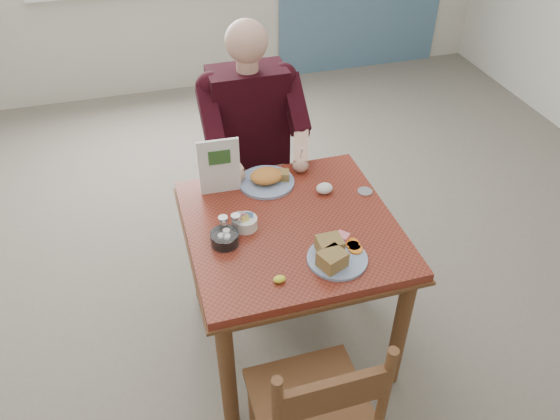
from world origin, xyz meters
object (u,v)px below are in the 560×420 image
object	(u,v)px
chair_near	(315,414)
chair_far	(250,174)
diner	(252,131)
near_plate	(334,254)
table	(291,243)
far_plate	(268,178)

from	to	relation	value
chair_near	chair_far	bearing A→B (deg)	85.11
diner	near_plate	size ratio (longest dim) A/B	4.65
chair_far	diner	world-z (taller)	diner
table	diner	world-z (taller)	diner
diner	near_plate	xyz separation A→B (m)	(0.10, -0.97, -0.03)
chair_near	diner	bearing A→B (deg)	84.80
table	near_plate	world-z (taller)	near_plate
table	diner	bearing A→B (deg)	90.00
chair_near	diner	size ratio (longest dim) A/B	0.69
diner	far_plate	world-z (taller)	diner
chair_far	chair_near	bearing A→B (deg)	-94.89
chair_near	near_plate	world-z (taller)	chair_near
chair_far	diner	bearing A→B (deg)	-89.99
diner	near_plate	bearing A→B (deg)	-84.14
chair_near	far_plate	xyz separation A→B (m)	(0.11, 1.05, 0.30)
diner	chair_near	bearing A→B (deg)	-95.20
chair_far	near_plate	size ratio (longest dim) A/B	3.19
chair_near	far_plate	size ratio (longest dim) A/B	2.87
near_plate	table	bearing A→B (deg)	110.73
table	chair_near	distance (m)	0.76
far_plate	chair_near	bearing A→B (deg)	-95.96
chair_far	diner	xyz separation A→B (m)	(0.00, -0.09, 0.33)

